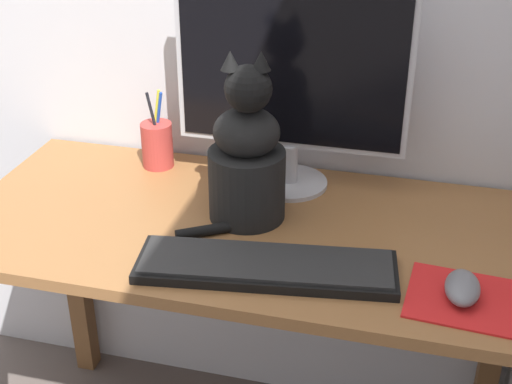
# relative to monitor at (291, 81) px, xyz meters

# --- Properties ---
(desk) EXTENTS (1.18, 0.56, 0.70)m
(desk) POSITION_rel_monitor_xyz_m (-0.05, -0.18, -0.36)
(desk) COLOR brown
(desk) RESTS_ON ground_plane
(monitor) EXTENTS (0.49, 0.17, 0.44)m
(monitor) POSITION_rel_monitor_xyz_m (0.00, 0.00, 0.00)
(monitor) COLOR #B2B2B7
(monitor) RESTS_ON desk
(keyboard) EXTENTS (0.48, 0.20, 0.02)m
(keyboard) POSITION_rel_monitor_xyz_m (0.03, -0.34, -0.23)
(keyboard) COLOR black
(keyboard) RESTS_ON desk
(mousepad_right) EXTENTS (0.20, 0.18, 0.00)m
(mousepad_right) POSITION_rel_monitor_xyz_m (0.38, -0.34, -0.24)
(mousepad_right) COLOR red
(mousepad_right) RESTS_ON desk
(computer_mouse_right) EXTENTS (0.06, 0.10, 0.04)m
(computer_mouse_right) POSITION_rel_monitor_xyz_m (0.37, -0.34, -0.22)
(computer_mouse_right) COLOR slate
(computer_mouse_right) RESTS_ON mousepad_right
(cat) EXTENTS (0.21, 0.23, 0.35)m
(cat) POSITION_rel_monitor_xyz_m (-0.05, -0.16, -0.11)
(cat) COLOR black
(cat) RESTS_ON desk
(pen_cup) EXTENTS (0.07, 0.07, 0.18)m
(pen_cup) POSITION_rel_monitor_xyz_m (-0.32, 0.02, -0.19)
(pen_cup) COLOR #B23833
(pen_cup) RESTS_ON desk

